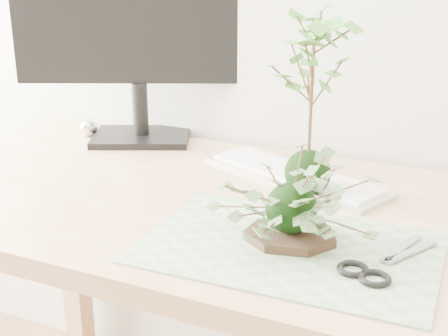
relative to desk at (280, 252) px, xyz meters
The scene contains 9 objects.
desk is the anchor object (origin of this frame).
cutting_mat 0.18m from the desk, 65.26° to the right, with size 0.47×0.31×0.00m, color gray.
stone_dish 0.17m from the desk, 63.94° to the right, with size 0.16×0.16×0.01m, color black.
ivy_kokedama 0.23m from the desk, 63.94° to the right, with size 0.28×0.28×0.17m.
maple_kokedama 0.37m from the desk, 78.79° to the left, with size 0.25×0.25×0.38m.
keyboard 0.20m from the desk, 100.98° to the left, with size 0.44×0.27×0.02m.
monitor 0.68m from the desk, 149.26° to the left, with size 0.56×0.28×0.53m.
foil_ball 0.67m from the desk, 158.31° to the left, with size 0.05×0.05×0.05m, color silver.
scissors 0.29m from the desk, 37.89° to the right, with size 0.10×0.20×0.01m.
Camera 1 is at (0.43, 0.22, 1.20)m, focal length 50.00 mm.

